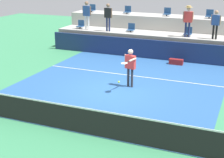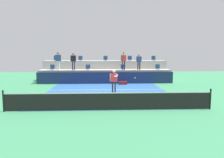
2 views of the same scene
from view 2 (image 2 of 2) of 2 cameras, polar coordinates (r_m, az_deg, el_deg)
The scene contains 23 objects.
ground_plane at distance 15.07m, azimuth -1.26°, elevation -4.30°, with size 40.00×40.00×0.00m, color #388456.
court_inner_paint at distance 16.05m, azimuth -1.35°, elevation -3.61°, with size 9.00×10.00×0.01m, color #285693.
court_service_line at distance 17.43m, azimuth -1.46°, elevation -2.78°, with size 9.00×0.06×0.00m, color white.
tennis_net at distance 11.05m, azimuth -0.76°, elevation -5.67°, with size 10.48×0.08×1.07m.
sponsor_backboard at distance 20.92m, azimuth -1.67°, elevation 0.29°, with size 13.00×0.16×1.10m, color navy.
seating_tier_lower at distance 22.21m, azimuth -1.73°, elevation 0.85°, with size 13.00×1.80×1.25m, color #ADAAA3.
seating_tier_upper at distance 23.96m, azimuth -1.81°, elevation 2.29°, with size 13.00×1.80×2.10m, color #ADAAA3.
stadium_chair_lower_far_left at distance 22.62m, azimuth -15.29°, elevation 2.86°, with size 0.44×0.40×0.52m.
stadium_chair_lower_left at distance 22.12m, azimuth -6.28°, elevation 2.97°, with size 0.44×0.40×0.52m.
stadium_chair_lower_right at distance 22.18m, azimuth 2.88°, elevation 3.01°, with size 0.44×0.40×0.52m.
stadium_chair_lower_far_right at distance 22.79m, azimuth 11.81°, elevation 2.98°, with size 0.44×0.40×0.52m.
stadium_chair_upper_far_left at distance 24.34m, azimuth -14.44°, elevation 5.14°, with size 0.44×0.40×0.52m.
stadium_chair_upper_left at distance 23.95m, azimuth -8.22°, elevation 5.25°, with size 0.44×0.40×0.52m.
stadium_chair_upper_center at distance 23.84m, azimuth -1.70°, elevation 5.31°, with size 0.44×0.40×0.52m.
stadium_chair_upper_right at distance 24.03m, azimuth 4.66°, elevation 5.30°, with size 0.44×0.40×0.52m.
stadium_chair_upper_far_right at distance 24.50m, azimuth 10.78°, elevation 5.24°, with size 0.44×0.40×0.52m.
tennis_player at distance 15.74m, azimuth 0.51°, elevation 0.04°, with size 0.59×1.27×1.71m.
spectator_leaning_on_rail at distance 22.07m, azimuth -13.85°, elevation 5.10°, with size 0.62×0.26×1.79m.
spectator_in_grey at distance 21.83m, azimuth -10.02°, elevation 5.02°, with size 0.60×0.27×1.71m.
spectator_with_hat at distance 21.76m, azimuth 3.04°, elevation 5.29°, with size 0.60×0.48×1.79m.
spectator_in_white at distance 21.97m, azimuth 7.02°, elevation 4.86°, with size 0.57×0.28×1.59m.
tennis_ball at distance 12.07m, azimuth 6.00°, elevation 0.29°, with size 0.07×0.07×0.07m.
equipment_bag at distance 20.34m, azimuth 2.87°, elevation -1.03°, with size 0.76×0.28×0.30m, color maroon.
Camera 2 is at (-0.36, -14.79, 2.85)m, focal length 35.15 mm.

